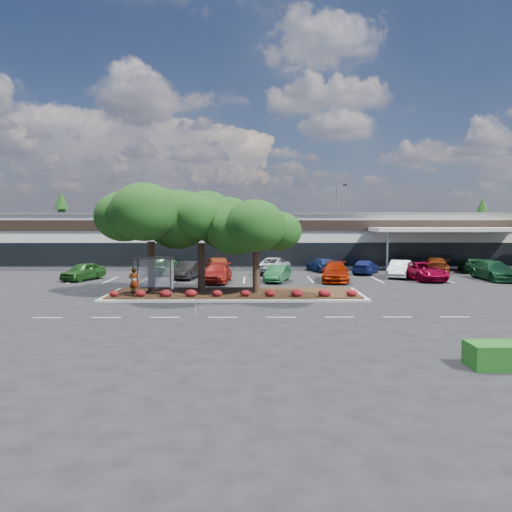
{
  "coord_description": "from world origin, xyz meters",
  "views": [
    {
      "loc": [
        -0.83,
        -31.07,
        5.27
      ],
      "look_at": [
        -0.49,
        7.18,
        2.6
      ],
      "focal_mm": 35.0,
      "sensor_mm": 36.0,
      "label": 1
    }
  ],
  "objects_px": {
    "light_pole": "(337,229)",
    "car_0": "(83,271)",
    "car_1": "(188,270)",
    "survey_stake": "(196,305)"
  },
  "relations": [
    {
      "from": "car_0",
      "to": "car_1",
      "type": "distance_m",
      "value": 9.28
    },
    {
      "from": "survey_stake",
      "to": "car_1",
      "type": "xyz_separation_m",
      "value": [
        -2.76,
        17.96,
        0.17
      ]
    },
    {
      "from": "light_pole",
      "to": "car_0",
      "type": "bearing_deg",
      "value": -150.15
    },
    {
      "from": "light_pole",
      "to": "car_0",
      "type": "distance_m",
      "value": 29.36
    },
    {
      "from": "light_pole",
      "to": "car_0",
      "type": "relative_size",
      "value": 2.12
    },
    {
      "from": "car_1",
      "to": "light_pole",
      "type": "bearing_deg",
      "value": 54.13
    },
    {
      "from": "light_pole",
      "to": "survey_stake",
      "type": "bearing_deg",
      "value": -112.89
    },
    {
      "from": "car_1",
      "to": "car_0",
      "type": "bearing_deg",
      "value": -159.82
    },
    {
      "from": "car_0",
      "to": "car_1",
      "type": "xyz_separation_m",
      "value": [
        9.23,
        0.99,
        -0.0
      ]
    },
    {
      "from": "car_0",
      "to": "car_1",
      "type": "bearing_deg",
      "value": 27.13
    }
  ]
}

